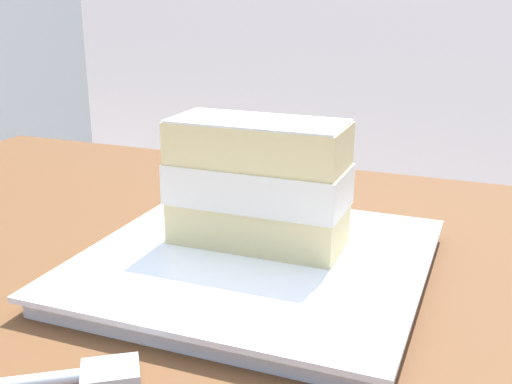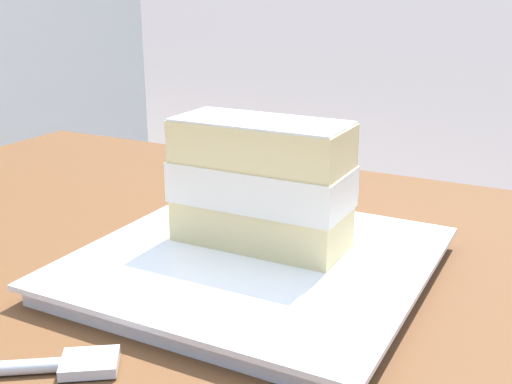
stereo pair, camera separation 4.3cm
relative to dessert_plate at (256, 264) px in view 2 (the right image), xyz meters
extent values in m
cylinder|color=brown|center=(0.41, -0.24, -0.37)|extent=(0.07, 0.07, 0.65)
cube|color=white|center=(0.00, 0.00, 0.00)|extent=(0.22, 0.22, 0.01)
cube|color=white|center=(0.00, 0.00, 0.01)|extent=(0.23, 0.23, 0.00)
cube|color=#EAD18C|center=(0.01, -0.02, 0.02)|extent=(0.13, 0.05, 0.03)
cube|color=white|center=(0.01, -0.02, 0.05)|extent=(0.13, 0.06, 0.03)
sphere|color=red|center=(0.03, -0.05, 0.06)|extent=(0.01, 0.01, 0.01)
sphere|color=red|center=(0.00, -0.04, 0.05)|extent=(0.02, 0.02, 0.02)
cube|color=#EAD18C|center=(0.01, -0.02, 0.08)|extent=(0.13, 0.05, 0.03)
cube|color=white|center=(0.01, -0.02, 0.10)|extent=(0.12, 0.05, 0.00)
cube|color=silver|center=(0.02, 0.15, 0.00)|extent=(0.04, 0.04, 0.01)
camera|label=1|loc=(-0.15, 0.38, 0.19)|focal=44.07mm
camera|label=2|loc=(-0.19, 0.36, 0.19)|focal=44.07mm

